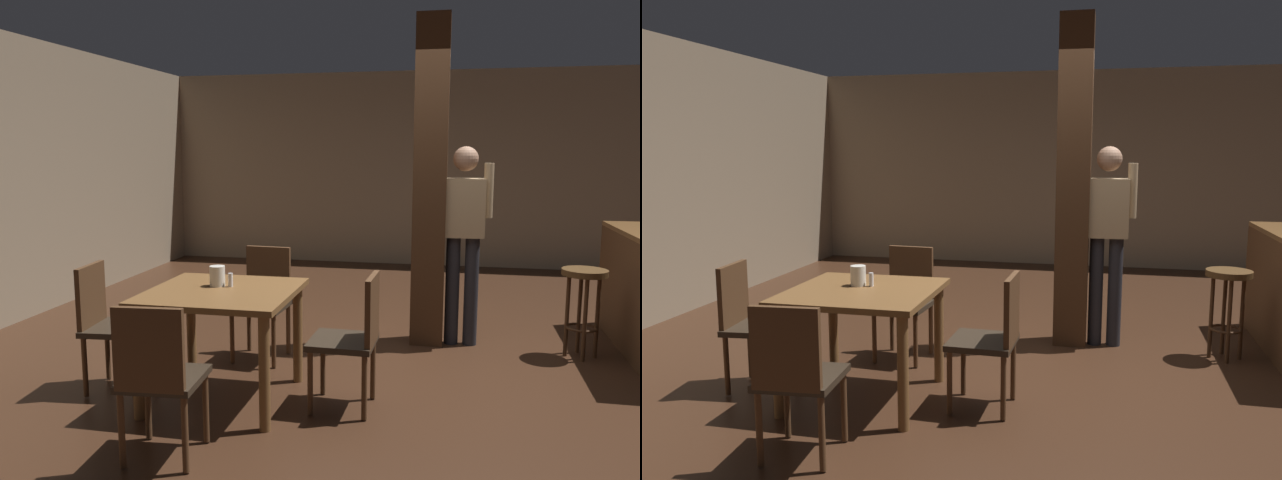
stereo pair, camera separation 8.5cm
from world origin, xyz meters
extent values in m
plane|color=#382114|center=(0.00, 0.00, 0.00)|extent=(10.80, 10.80, 0.00)
cube|color=gray|center=(0.00, 4.50, 1.40)|extent=(8.00, 0.10, 2.80)
cube|color=#422816|center=(0.02, 0.70, 1.40)|extent=(0.28, 0.28, 2.80)
cube|color=brown|center=(-1.28, -0.88, 0.75)|extent=(0.97, 0.97, 0.04)
cylinder|color=brown|center=(-0.86, -0.46, 0.36)|extent=(0.07, 0.07, 0.73)
cylinder|color=brown|center=(-1.69, -0.46, 0.36)|extent=(0.07, 0.07, 0.73)
cylinder|color=brown|center=(-0.86, -1.29, 0.36)|extent=(0.07, 0.07, 0.73)
cylinder|color=brown|center=(-1.69, -1.29, 0.36)|extent=(0.07, 0.07, 0.73)
cube|color=#2D2319|center=(-1.27, -0.05, 0.45)|extent=(0.45, 0.45, 0.04)
cube|color=#4C301C|center=(-1.26, 0.14, 0.68)|extent=(0.38, 0.06, 0.45)
cylinder|color=#4C301C|center=(-1.11, -0.24, 0.23)|extent=(0.04, 0.04, 0.43)
cylinder|color=#4C301C|center=(-1.46, -0.21, 0.23)|extent=(0.04, 0.04, 0.43)
cylinder|color=#4C301C|center=(-1.09, 0.11, 0.23)|extent=(0.04, 0.04, 0.43)
cylinder|color=#4C301C|center=(-1.44, 0.14, 0.23)|extent=(0.04, 0.04, 0.43)
cube|color=#2D2319|center=(-1.31, -1.71, 0.45)|extent=(0.45, 0.45, 0.04)
cube|color=#4C301C|center=(-1.30, -1.90, 0.68)|extent=(0.38, 0.07, 0.45)
cylinder|color=#4C301C|center=(-1.50, -1.55, 0.23)|extent=(0.04, 0.04, 0.43)
cylinder|color=#4C301C|center=(-1.15, -1.52, 0.23)|extent=(0.04, 0.04, 0.43)
cylinder|color=#4C301C|center=(-1.47, -1.90, 0.23)|extent=(0.04, 0.04, 0.43)
cylinder|color=#4C301C|center=(-1.12, -1.87, 0.23)|extent=(0.04, 0.04, 0.43)
cube|color=#2D2319|center=(-2.06, -0.87, 0.45)|extent=(0.46, 0.46, 0.04)
cube|color=#4C301C|center=(-2.25, -0.89, 0.68)|extent=(0.07, 0.38, 0.45)
cylinder|color=#4C301C|center=(-1.90, -0.68, 0.23)|extent=(0.04, 0.04, 0.43)
cylinder|color=#4C301C|center=(-1.87, -1.03, 0.23)|extent=(0.04, 0.04, 0.43)
cylinder|color=#4C301C|center=(-2.25, -0.72, 0.23)|extent=(0.04, 0.04, 0.43)
cylinder|color=#4C301C|center=(-2.21, -1.06, 0.23)|extent=(0.04, 0.04, 0.43)
cube|color=#2D2319|center=(-0.46, -0.85, 0.45)|extent=(0.43, 0.43, 0.04)
cube|color=#4C301C|center=(-0.27, -0.86, 0.68)|extent=(0.05, 0.38, 0.45)
cylinder|color=#4C301C|center=(-0.64, -1.02, 0.23)|extent=(0.04, 0.04, 0.43)
cylinder|color=#4C301C|center=(-0.63, -0.67, 0.23)|extent=(0.04, 0.04, 0.43)
cylinder|color=#4C301C|center=(-0.29, -1.03, 0.23)|extent=(0.04, 0.04, 0.43)
cylinder|color=#4C301C|center=(-0.28, -0.68, 0.23)|extent=(0.04, 0.04, 0.43)
cylinder|color=silver|center=(-1.35, -0.78, 0.84)|extent=(0.11, 0.11, 0.14)
cylinder|color=silver|center=(-1.25, -0.78, 0.81)|extent=(0.03, 0.03, 0.09)
cube|color=tan|center=(0.32, 0.70, 1.20)|extent=(0.34, 0.21, 0.50)
sphere|color=#997056|center=(0.32, 0.70, 1.61)|extent=(0.21, 0.21, 0.21)
cylinder|color=#232328|center=(0.40, 0.70, 0.47)|extent=(0.12, 0.12, 0.95)
cylinder|color=#232328|center=(0.24, 0.70, 0.47)|extent=(0.12, 0.12, 0.95)
cylinder|color=tan|center=(0.51, 0.70, 1.35)|extent=(0.08, 0.08, 0.46)
cylinder|color=tan|center=(0.12, 0.70, 1.35)|extent=(0.08, 0.08, 0.46)
cylinder|color=#4C3319|center=(1.28, 0.54, 0.71)|extent=(0.36, 0.36, 0.05)
torus|color=#422816|center=(1.28, 0.54, 0.25)|extent=(0.25, 0.25, 0.02)
cylinder|color=#422816|center=(1.28, 0.66, 0.34)|extent=(0.03, 0.03, 0.68)
cylinder|color=#422816|center=(1.28, 0.43, 0.34)|extent=(0.03, 0.03, 0.68)
cylinder|color=#422816|center=(1.40, 0.54, 0.34)|extent=(0.03, 0.03, 0.68)
cylinder|color=#422816|center=(1.16, 0.54, 0.34)|extent=(0.03, 0.03, 0.68)
camera|label=1|loc=(0.20, -4.73, 1.70)|focal=35.00mm
camera|label=2|loc=(0.29, -4.71, 1.70)|focal=35.00mm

